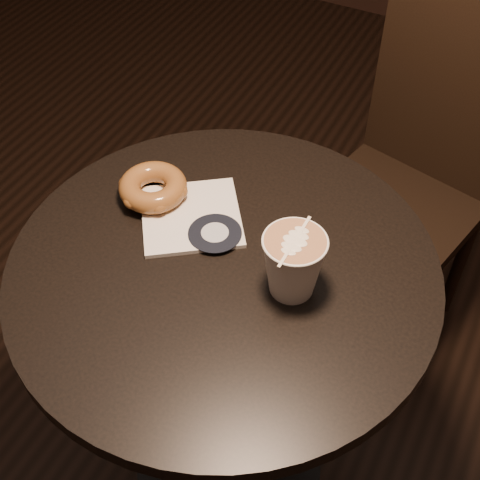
{
  "coord_description": "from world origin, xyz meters",
  "views": [
    {
      "loc": [
        0.34,
        -0.61,
        1.56
      ],
      "look_at": [
        0.01,
        0.03,
        0.79
      ],
      "focal_mm": 50.0,
      "sensor_mm": 36.0,
      "label": 1
    }
  ],
  "objects_px": {
    "chair": "(418,160)",
    "pastry_bag": "(191,216)",
    "cafe_table": "(225,335)",
    "doughnut": "(153,187)",
    "latte_cup": "(293,265)"
  },
  "relations": [
    {
      "from": "chair",
      "to": "latte_cup",
      "type": "xyz_separation_m",
      "value": [
        -0.05,
        -0.67,
        0.28
      ]
    },
    {
      "from": "chair",
      "to": "pastry_bag",
      "type": "xyz_separation_m",
      "value": [
        -0.26,
        -0.61,
        0.23
      ]
    },
    {
      "from": "cafe_table",
      "to": "pastry_bag",
      "type": "distance_m",
      "value": 0.24
    },
    {
      "from": "pastry_bag",
      "to": "latte_cup",
      "type": "height_order",
      "value": "latte_cup"
    },
    {
      "from": "chair",
      "to": "pastry_bag",
      "type": "bearing_deg",
      "value": -99.53
    },
    {
      "from": "chair",
      "to": "latte_cup",
      "type": "height_order",
      "value": "chair"
    },
    {
      "from": "cafe_table",
      "to": "doughnut",
      "type": "relative_size",
      "value": 6.29
    },
    {
      "from": "pastry_bag",
      "to": "latte_cup",
      "type": "relative_size",
      "value": 1.53
    },
    {
      "from": "cafe_table",
      "to": "pastry_bag",
      "type": "bearing_deg",
      "value": 145.69
    },
    {
      "from": "cafe_table",
      "to": "latte_cup",
      "type": "bearing_deg",
      "value": 2.33
    },
    {
      "from": "cafe_table",
      "to": "doughnut",
      "type": "height_order",
      "value": "doughnut"
    },
    {
      "from": "chair",
      "to": "doughnut",
      "type": "relative_size",
      "value": 7.82
    },
    {
      "from": "cafe_table",
      "to": "doughnut",
      "type": "xyz_separation_m",
      "value": [
        -0.18,
        0.08,
        0.23
      ]
    },
    {
      "from": "latte_cup",
      "to": "pastry_bag",
      "type": "bearing_deg",
      "value": 163.94
    },
    {
      "from": "cafe_table",
      "to": "latte_cup",
      "type": "xyz_separation_m",
      "value": [
        0.12,
        0.0,
        0.25
      ]
    }
  ]
}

